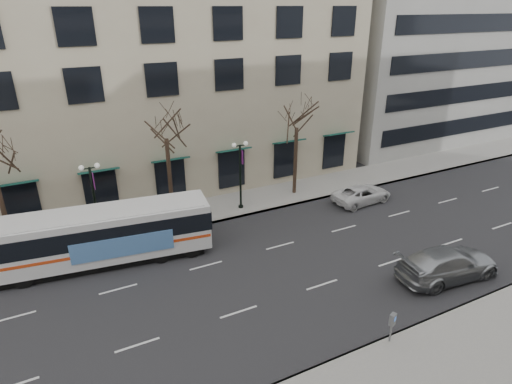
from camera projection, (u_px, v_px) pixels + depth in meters
ground at (221, 287)px, 23.11m from camera, size 160.00×160.00×0.00m
sidewalk_far at (236, 204)px, 32.49m from camera, size 80.00×4.00×0.15m
building_hotel at (94, 31)px, 34.60m from camera, size 40.00×20.00×24.00m
tree_far_mid at (165, 125)px, 27.51m from camera, size 3.60×3.60×8.55m
tree_far_right at (297, 115)px, 31.83m from camera, size 3.60×3.60×8.06m
lamp_post_left at (95, 198)px, 26.56m from camera, size 1.22×0.45×5.21m
lamp_post_right at (240, 172)px, 30.68m from camera, size 1.22×0.45×5.21m
city_bus at (105, 234)px, 24.70m from camera, size 12.50×4.23×3.32m
silver_car at (448, 264)px, 23.61m from camera, size 6.24×3.02×1.75m
white_pickup at (362, 194)px, 32.78m from camera, size 4.89×2.49×1.32m
pay_station at (392, 322)px, 18.77m from camera, size 0.38×0.31×1.49m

